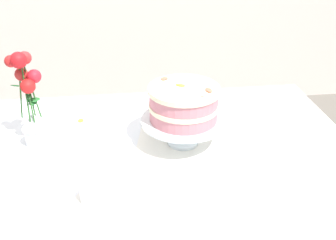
% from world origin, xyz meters
% --- Properties ---
extents(dining_table, '(1.40, 1.00, 0.74)m').
position_xyz_m(dining_table, '(0.00, -0.03, 0.65)').
color(dining_table, white).
rests_on(dining_table, ground).
extents(linen_napkin, '(0.38, 0.38, 0.00)m').
position_xyz_m(linen_napkin, '(0.10, 0.06, 0.74)').
color(linen_napkin, white).
rests_on(linen_napkin, dining_table).
extents(cake_stand, '(0.29, 0.29, 0.10)m').
position_xyz_m(cake_stand, '(0.10, 0.06, 0.82)').
color(cake_stand, silver).
rests_on(cake_stand, linen_napkin).
extents(layer_cake, '(0.24, 0.24, 0.12)m').
position_xyz_m(layer_cake, '(0.10, 0.06, 0.90)').
color(layer_cake, '#CC7A84').
rests_on(layer_cake, cake_stand).
extents(flower_vase, '(0.11, 0.09, 0.35)m').
position_xyz_m(flower_vase, '(-0.41, 0.11, 0.90)').
color(flower_vase, silver).
rests_on(flower_vase, dining_table).
extents(teacup, '(0.12, 0.11, 0.06)m').
position_xyz_m(teacup, '(-0.20, -0.22, 0.77)').
color(teacup, white).
rests_on(teacup, dining_table).
extents(loose_petal_0, '(0.02, 0.03, 0.00)m').
position_xyz_m(loose_petal_0, '(-0.27, 0.27, 0.74)').
color(loose_petal_0, orange).
rests_on(loose_petal_0, dining_table).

